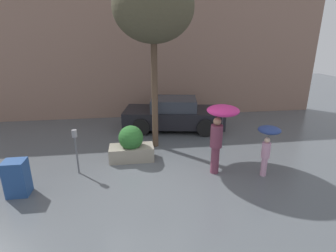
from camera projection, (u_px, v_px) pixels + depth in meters
The scene contains 9 objects.
ground_plane at pixel (146, 185), 6.84m from camera, with size 40.00×40.00×0.00m, color #51565B.
building_facade at pixel (135, 53), 11.98m from camera, with size 18.00×0.30×6.00m.
planter_box at pixel (131, 145), 8.12m from camera, with size 1.36×0.76×1.11m.
person_adult at pixel (220, 123), 7.03m from camera, with size 0.86×0.86×1.96m.
person_child at pixel (268, 139), 7.04m from camera, with size 0.60×0.60×1.41m.
parked_car_near at pixel (174, 114), 10.90m from camera, with size 4.29×2.49×1.31m.
street_tree at pixel (153, 8), 7.89m from camera, with size 2.49×2.49×5.58m.
parking_meter at pixel (75, 143), 7.15m from camera, with size 0.14×0.14×1.30m.
newspaper_box at pixel (17, 178), 6.29m from camera, with size 0.50×0.44×0.90m.
Camera 1 is at (-0.27, -6.01, 3.65)m, focal length 28.00 mm.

